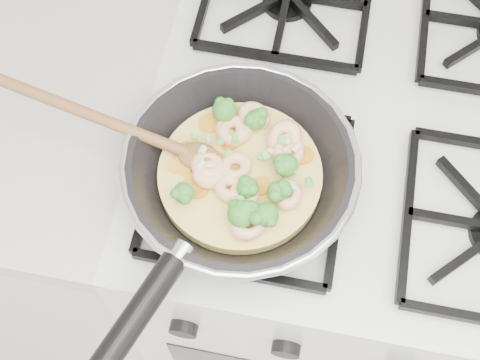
# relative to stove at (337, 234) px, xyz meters

# --- Properties ---
(stove) EXTENTS (0.60, 0.60, 0.92)m
(stove) POSITION_rel_stove_xyz_m (0.00, 0.00, 0.00)
(stove) COLOR white
(stove) RESTS_ON ground
(skillet) EXTENTS (0.44, 0.45, 0.09)m
(skillet) POSITION_rel_stove_xyz_m (-0.16, -0.16, 0.49)
(skillet) COLOR black
(skillet) RESTS_ON stove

